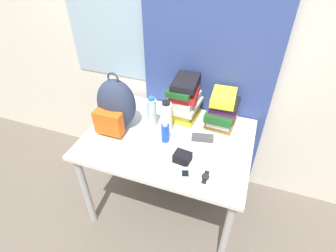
{
  "coord_description": "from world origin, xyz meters",
  "views": [
    {
      "loc": [
        0.47,
        -0.9,
        1.96
      ],
      "look_at": [
        0.0,
        0.42,
        0.85
      ],
      "focal_mm": 28.0,
      "sensor_mm": 36.0,
      "label": 1
    }
  ],
  "objects_px": {
    "water_bottle": "(152,112)",
    "wristwatch": "(205,177)",
    "sunglasses_case": "(202,138)",
    "book_stack_left": "(184,99)",
    "sunscreen_bottle": "(165,133)",
    "backpack": "(116,105)",
    "book_stack_center": "(223,110)",
    "sports_bottle": "(166,117)",
    "cell_phone": "(185,174)",
    "camera_pouch": "(182,157)"
  },
  "relations": [
    {
      "from": "sunscreen_bottle",
      "to": "wristwatch",
      "type": "xyz_separation_m",
      "value": [
        0.34,
        -0.23,
        -0.07
      ]
    },
    {
      "from": "backpack",
      "to": "water_bottle",
      "type": "bearing_deg",
      "value": 23.15
    },
    {
      "from": "cell_phone",
      "to": "book_stack_left",
      "type": "bearing_deg",
      "value": 108.14
    },
    {
      "from": "camera_pouch",
      "to": "cell_phone",
      "type": "bearing_deg",
      "value": -64.38
    },
    {
      "from": "camera_pouch",
      "to": "sunglasses_case",
      "type": "bearing_deg",
      "value": 73.56
    },
    {
      "from": "sunglasses_case",
      "to": "camera_pouch",
      "type": "height_order",
      "value": "camera_pouch"
    },
    {
      "from": "book_stack_center",
      "to": "cell_phone",
      "type": "height_order",
      "value": "book_stack_center"
    },
    {
      "from": "book_stack_left",
      "to": "sunscreen_bottle",
      "type": "height_order",
      "value": "book_stack_left"
    },
    {
      "from": "sunscreen_bottle",
      "to": "cell_phone",
      "type": "relative_size",
      "value": 1.32
    },
    {
      "from": "sunscreen_bottle",
      "to": "sports_bottle",
      "type": "bearing_deg",
      "value": 106.91
    },
    {
      "from": "backpack",
      "to": "sunglasses_case",
      "type": "bearing_deg",
      "value": 4.91
    },
    {
      "from": "sports_bottle",
      "to": "backpack",
      "type": "bearing_deg",
      "value": -169.31
    },
    {
      "from": "water_bottle",
      "to": "book_stack_left",
      "type": "bearing_deg",
      "value": 41.43
    },
    {
      "from": "book_stack_center",
      "to": "sports_bottle",
      "type": "bearing_deg",
      "value": -150.57
    },
    {
      "from": "backpack",
      "to": "book_stack_left",
      "type": "xyz_separation_m",
      "value": [
        0.42,
        0.27,
        -0.01
      ]
    },
    {
      "from": "book_stack_left",
      "to": "sports_bottle",
      "type": "bearing_deg",
      "value": -108.98
    },
    {
      "from": "backpack",
      "to": "water_bottle",
      "type": "height_order",
      "value": "backpack"
    },
    {
      "from": "camera_pouch",
      "to": "wristwatch",
      "type": "bearing_deg",
      "value": -26.09
    },
    {
      "from": "book_stack_left",
      "to": "camera_pouch",
      "type": "xyz_separation_m",
      "value": [
        0.13,
        -0.45,
        -0.13
      ]
    },
    {
      "from": "book_stack_left",
      "to": "camera_pouch",
      "type": "relative_size",
      "value": 2.9
    },
    {
      "from": "backpack",
      "to": "sunscreen_bottle",
      "type": "height_order",
      "value": "backpack"
    },
    {
      "from": "sunglasses_case",
      "to": "camera_pouch",
      "type": "xyz_separation_m",
      "value": [
        -0.07,
        -0.24,
        0.01
      ]
    },
    {
      "from": "water_bottle",
      "to": "sunglasses_case",
      "type": "bearing_deg",
      "value": -6.54
    },
    {
      "from": "sunscreen_bottle",
      "to": "backpack",
      "type": "bearing_deg",
      "value": 173.86
    },
    {
      "from": "sunglasses_case",
      "to": "wristwatch",
      "type": "xyz_separation_m",
      "value": [
        0.1,
        -0.32,
        -0.01
      ]
    },
    {
      "from": "book_stack_left",
      "to": "book_stack_center",
      "type": "xyz_separation_m",
      "value": [
        0.29,
        0.0,
        -0.04
      ]
    },
    {
      "from": "backpack",
      "to": "wristwatch",
      "type": "height_order",
      "value": "backpack"
    },
    {
      "from": "sports_bottle",
      "to": "water_bottle",
      "type": "bearing_deg",
      "value": 165.07
    },
    {
      "from": "sunscreen_bottle",
      "to": "sunglasses_case",
      "type": "distance_m",
      "value": 0.26
    },
    {
      "from": "backpack",
      "to": "book_stack_center",
      "type": "bearing_deg",
      "value": 20.72
    },
    {
      "from": "water_bottle",
      "to": "book_stack_center",
      "type": "bearing_deg",
      "value": 19.52
    },
    {
      "from": "backpack",
      "to": "camera_pouch",
      "type": "bearing_deg",
      "value": -18.73
    },
    {
      "from": "water_bottle",
      "to": "sunscreen_bottle",
      "type": "relative_size",
      "value": 1.51
    },
    {
      "from": "sports_bottle",
      "to": "sunscreen_bottle",
      "type": "distance_m",
      "value": 0.12
    },
    {
      "from": "sunglasses_case",
      "to": "cell_phone",
      "type": "bearing_deg",
      "value": -93.17
    },
    {
      "from": "cell_phone",
      "to": "backpack",
      "type": "bearing_deg",
      "value": 153.96
    },
    {
      "from": "book_stack_left",
      "to": "sunscreen_bottle",
      "type": "relative_size",
      "value": 2.08
    },
    {
      "from": "sunscreen_bottle",
      "to": "camera_pouch",
      "type": "xyz_separation_m",
      "value": [
        0.17,
        -0.15,
        -0.04
      ]
    },
    {
      "from": "book_stack_center",
      "to": "sunscreen_bottle",
      "type": "relative_size",
      "value": 1.74
    },
    {
      "from": "sports_bottle",
      "to": "sunglasses_case",
      "type": "bearing_deg",
      "value": -2.7
    },
    {
      "from": "camera_pouch",
      "to": "wristwatch",
      "type": "distance_m",
      "value": 0.19
    },
    {
      "from": "sports_bottle",
      "to": "cell_phone",
      "type": "height_order",
      "value": "sports_bottle"
    },
    {
      "from": "wristwatch",
      "to": "water_bottle",
      "type": "bearing_deg",
      "value": 143.11
    },
    {
      "from": "water_bottle",
      "to": "wristwatch",
      "type": "distance_m",
      "value": 0.63
    },
    {
      "from": "water_bottle",
      "to": "sports_bottle",
      "type": "bearing_deg",
      "value": -14.93
    },
    {
      "from": "sports_bottle",
      "to": "sunscreen_bottle",
      "type": "relative_size",
      "value": 1.58
    },
    {
      "from": "sports_bottle",
      "to": "wristwatch",
      "type": "xyz_separation_m",
      "value": [
        0.37,
        -0.34,
        -0.11
      ]
    },
    {
      "from": "camera_pouch",
      "to": "water_bottle",
      "type": "bearing_deg",
      "value": 138.39
    },
    {
      "from": "book_stack_center",
      "to": "camera_pouch",
      "type": "distance_m",
      "value": 0.49
    },
    {
      "from": "book_stack_center",
      "to": "sunglasses_case",
      "type": "xyz_separation_m",
      "value": [
        -0.09,
        -0.22,
        -0.11
      ]
    }
  ]
}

